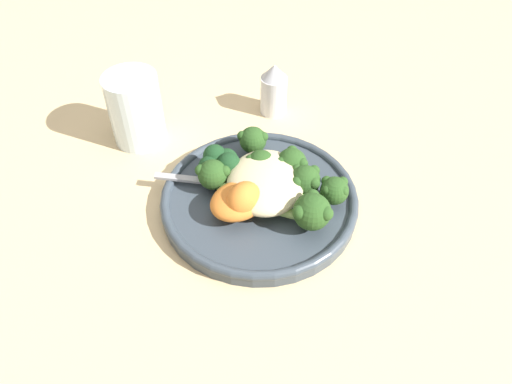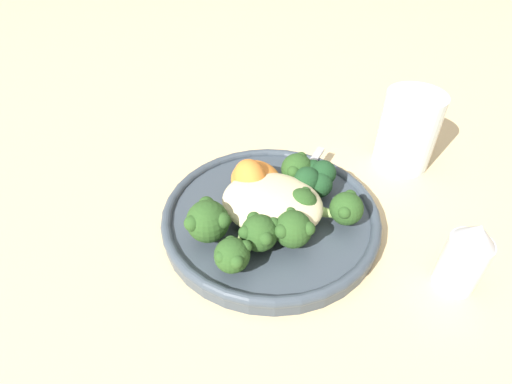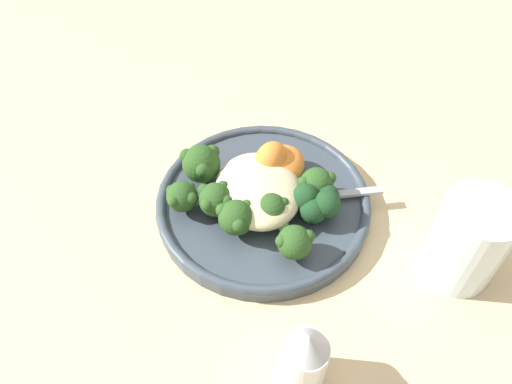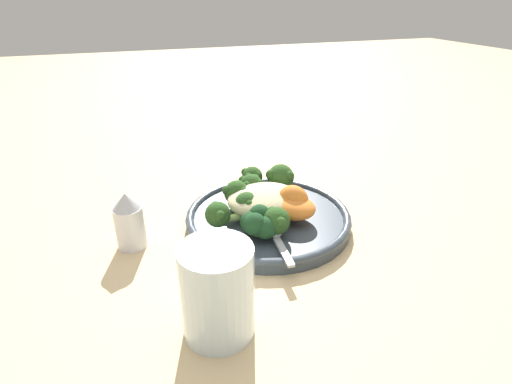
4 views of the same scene
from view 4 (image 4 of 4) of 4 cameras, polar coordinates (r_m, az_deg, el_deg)
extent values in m
plane|color=#D6B784|center=(0.60, 2.70, -4.47)|extent=(4.00, 4.00, 0.00)
cylinder|color=#38424C|center=(0.60, 1.58, -3.77)|extent=(0.24, 0.24, 0.02)
torus|color=#38424C|center=(0.59, 1.59, -3.11)|extent=(0.24, 0.24, 0.01)
ellipsoid|color=beige|center=(0.58, 1.19, -1.08)|extent=(0.11, 0.09, 0.03)
ellipsoid|color=#8EB25B|center=(0.61, 3.65, -1.16)|extent=(0.05, 0.10, 0.01)
sphere|color=#284C1E|center=(0.64, 3.53, 2.09)|extent=(0.04, 0.04, 0.04)
sphere|color=#284C1E|center=(0.66, 3.74, 3.30)|extent=(0.02, 0.02, 0.02)
sphere|color=#284C1E|center=(0.63, 2.14, 2.50)|extent=(0.02, 0.02, 0.02)
sphere|color=#284C1E|center=(0.63, 4.76, 2.29)|extent=(0.02, 0.02, 0.02)
ellipsoid|color=#8EB25B|center=(0.62, 1.58, -0.38)|extent=(0.03, 0.10, 0.01)
sphere|color=#284C1E|center=(0.66, -0.54, 2.19)|extent=(0.03, 0.03, 0.03)
sphere|color=#284C1E|center=(0.66, -0.04, 3.09)|extent=(0.01, 0.01, 0.01)
sphere|color=#284C1E|center=(0.66, -1.58, 2.87)|extent=(0.01, 0.01, 0.01)
sphere|color=#284C1E|center=(0.64, -1.06, 2.23)|extent=(0.01, 0.01, 0.01)
sphere|color=#284C1E|center=(0.65, 0.51, 2.46)|extent=(0.01, 0.01, 0.01)
ellipsoid|color=#8EB25B|center=(0.60, 2.04, -1.35)|extent=(0.05, 0.08, 0.01)
sphere|color=#284C1E|center=(0.62, -0.70, 0.89)|extent=(0.04, 0.04, 0.04)
sphere|color=#284C1E|center=(0.63, -0.12, 1.94)|extent=(0.01, 0.01, 0.01)
sphere|color=#284C1E|center=(0.62, -1.89, 1.68)|extent=(0.01, 0.01, 0.01)
sphere|color=#284C1E|center=(0.61, -1.31, 0.90)|extent=(0.01, 0.01, 0.01)
sphere|color=#284C1E|center=(0.61, 0.51, 1.18)|extent=(0.01, 0.01, 0.01)
ellipsoid|color=#8EB25B|center=(0.59, 1.45, -1.63)|extent=(0.08, 0.07, 0.02)
sphere|color=#284C1E|center=(0.60, -2.78, -0.14)|extent=(0.04, 0.04, 0.04)
sphere|color=#284C1E|center=(0.61, -2.48, 1.04)|extent=(0.01, 0.01, 0.01)
sphere|color=#284C1E|center=(0.59, -4.17, 0.22)|extent=(0.01, 0.01, 0.01)
sphere|color=#284C1E|center=(0.59, -1.74, 0.01)|extent=(0.01, 0.01, 0.01)
ellipsoid|color=#8EB25B|center=(0.58, 1.86, -2.25)|extent=(0.07, 0.02, 0.01)
sphere|color=#284C1E|center=(0.57, -1.38, -1.74)|extent=(0.04, 0.04, 0.04)
sphere|color=#284C1E|center=(0.58, -1.82, -0.56)|extent=(0.01, 0.01, 0.01)
sphere|color=#284C1E|center=(0.55, -0.94, -1.83)|extent=(0.01, 0.01, 0.01)
ellipsoid|color=#8EB25B|center=(0.57, -0.42, -3.05)|extent=(0.11, 0.02, 0.01)
sphere|color=#284C1E|center=(0.55, -5.47, -3.21)|extent=(0.04, 0.04, 0.04)
sphere|color=#284C1E|center=(0.56, -5.86, -1.98)|extent=(0.01, 0.01, 0.01)
sphere|color=#284C1E|center=(0.53, -5.13, -3.34)|extent=(0.01, 0.01, 0.01)
ellipsoid|color=#8EB25B|center=(0.57, 2.57, -3.10)|extent=(0.08, 0.08, 0.02)
sphere|color=#284C1E|center=(0.53, 0.22, -4.88)|extent=(0.03, 0.03, 0.03)
sphere|color=#284C1E|center=(0.53, -0.19, -3.79)|extent=(0.01, 0.01, 0.01)
sphere|color=#284C1E|center=(0.51, 0.64, -5.02)|extent=(0.01, 0.01, 0.01)
ellipsoid|color=#8EB25B|center=(0.56, 3.39, -3.18)|extent=(0.05, 0.07, 0.02)
sphere|color=#284C1E|center=(0.53, 2.91, -4.16)|extent=(0.04, 0.04, 0.04)
sphere|color=#284C1E|center=(0.54, 2.35, -2.81)|extent=(0.01, 0.01, 0.01)
sphere|color=#284C1E|center=(0.51, 3.54, -4.33)|extent=(0.01, 0.01, 0.01)
ellipsoid|color=orange|center=(0.57, 4.57, -1.83)|extent=(0.05, 0.06, 0.03)
ellipsoid|color=orange|center=(0.57, 5.08, -2.09)|extent=(0.09, 0.09, 0.03)
ellipsoid|color=orange|center=(0.57, 5.29, -1.14)|extent=(0.06, 0.06, 0.04)
sphere|color=#193D1E|center=(0.53, 1.80, -4.36)|extent=(0.03, 0.03, 0.03)
sphere|color=#193D1E|center=(0.54, 0.52, -3.36)|extent=(0.03, 0.03, 0.03)
sphere|color=#193D1E|center=(0.53, -0.71, -4.39)|extent=(0.03, 0.03, 0.03)
sphere|color=#193D1E|center=(0.52, -0.21, -4.61)|extent=(0.03, 0.03, 0.03)
sphere|color=#193D1E|center=(0.52, 1.39, -5.15)|extent=(0.03, 0.03, 0.03)
cube|color=#A3A3A8|center=(0.50, 3.98, -8.51)|extent=(0.01, 0.06, 0.00)
ellipsoid|color=#A3A3A8|center=(0.54, 2.39, -5.39)|extent=(0.03, 0.04, 0.01)
cylinder|color=silver|center=(0.40, -5.53, -13.96)|extent=(0.07, 0.07, 0.10)
cylinder|color=silver|center=(0.56, -17.55, -4.83)|extent=(0.04, 0.04, 0.06)
cone|color=#B2B2B7|center=(0.54, -18.13, -1.20)|extent=(0.04, 0.04, 0.02)
camera|label=1|loc=(0.80, 37.38, 33.20)|focal=35.00mm
camera|label=2|loc=(0.78, -15.19, 26.97)|focal=28.00mm
camera|label=3|loc=(0.60, -42.95, 34.37)|focal=35.00mm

